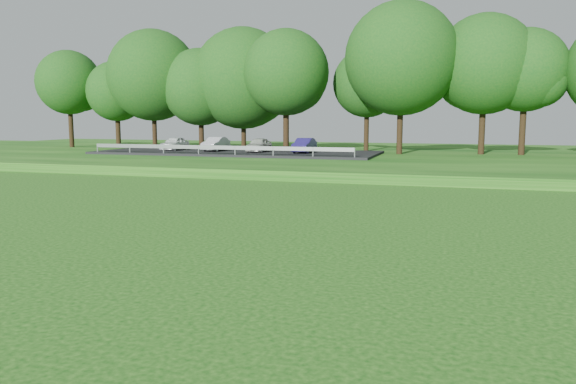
% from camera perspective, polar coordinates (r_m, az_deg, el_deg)
% --- Properties ---
extents(berm, '(130.00, 30.00, 0.60)m').
position_cam_1_polar(berm, '(46.21, 24.07, 2.74)').
color(berm, '#0B3D0C').
rests_on(berm, ground).
extents(walking_path, '(130.00, 1.60, 0.04)m').
position_cam_1_polar(walking_path, '(32.44, 26.89, 0.28)').
color(walking_path, gray).
rests_on(walking_path, ground).
extents(treeline, '(104.00, 7.00, 15.00)m').
position_cam_1_polar(treeline, '(50.25, 24.03, 12.00)').
color(treeline, '#104714').
rests_on(treeline, berm).
extents(parking_lot, '(24.00, 9.00, 1.38)m').
position_cam_1_polar(parking_lot, '(48.32, -5.33, 4.34)').
color(parking_lot, black).
rests_on(parking_lot, berm).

